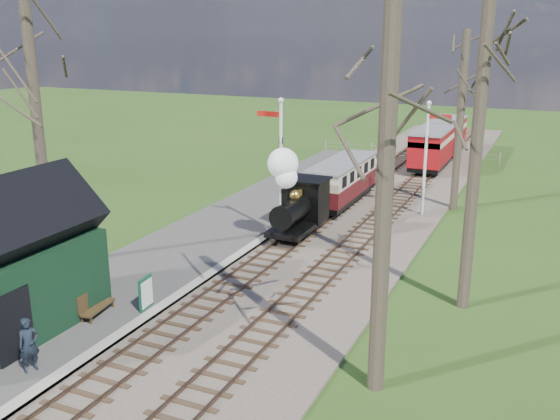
{
  "coord_description": "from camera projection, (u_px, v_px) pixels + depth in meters",
  "views": [
    {
      "loc": [
        10.14,
        -8.03,
        8.94
      ],
      "look_at": [
        -0.32,
        15.07,
        1.6
      ],
      "focal_mm": 40.0,
      "sensor_mm": 36.0,
      "label": 1
    }
  ],
  "objects": [
    {
      "name": "coach",
      "position": [
        342.0,
        180.0,
        32.59
      ],
      "size": [
        1.92,
        6.58,
        2.02
      ],
      "color": "black",
      "rests_on": "ground"
    },
    {
      "name": "bench",
      "position": [
        94.0,
        303.0,
        19.83
      ],
      "size": [
        0.61,
        1.51,
        0.84
      ],
      "color": "#402D16",
      "rests_on": "platform"
    },
    {
      "name": "person",
      "position": [
        29.0,
        345.0,
        16.42
      ],
      "size": [
        0.55,
        0.65,
        1.51
      ],
      "primitive_type": "imported",
      "rotation": [
        0.0,
        0.0,
        1.17
      ],
      "color": "black",
      "rests_on": "platform"
    },
    {
      "name": "semaphore_near",
      "position": [
        280.0,
        158.0,
        26.83
      ],
      "size": [
        1.22,
        0.24,
        6.22
      ],
      "color": "silver",
      "rests_on": "ground"
    },
    {
      "name": "coping_strip",
      "position": [
        251.0,
        248.0,
        26.22
      ],
      "size": [
        0.4,
        44.0,
        0.21
      ],
      "primitive_type": "cube",
      "color": "#B2AD9E",
      "rests_on": "ground"
    },
    {
      "name": "track_far",
      "position": [
        388.0,
        210.0,
        31.72
      ],
      "size": [
        1.6,
        60.0,
        0.15
      ],
      "color": "brown",
      "rests_on": "ground"
    },
    {
      "name": "bare_trees",
      "position": [
        264.0,
        148.0,
        20.39
      ],
      "size": [
        15.51,
        22.39,
        12.0
      ],
      "color": "#382D23",
      "rests_on": "ground"
    },
    {
      "name": "fence_line",
      "position": [
        408.0,
        151.0,
        44.76
      ],
      "size": [
        12.6,
        0.08,
        1.0
      ],
      "color": "slate",
      "rests_on": "ground"
    },
    {
      "name": "distant_hills",
      "position": [
        465.0,
        251.0,
        73.81
      ],
      "size": [
        114.4,
        48.0,
        22.02
      ],
      "color": "#385B23",
      "rests_on": "ground"
    },
    {
      "name": "sign_board",
      "position": [
        146.0,
        293.0,
        20.17
      ],
      "size": [
        0.16,
        0.74,
        1.09
      ],
      "color": "#0F482B",
      "rests_on": "platform"
    },
    {
      "name": "platform",
      "position": [
        204.0,
        241.0,
        27.14
      ],
      "size": [
        5.0,
        44.0,
        0.2
      ],
      "primitive_type": "cube",
      "color": "#474442",
      "rests_on": "ground"
    },
    {
      "name": "track_near",
      "position": [
        340.0,
        205.0,
        32.75
      ],
      "size": [
        1.6,
        60.0,
        0.15
      ],
      "color": "brown",
      "rests_on": "ground"
    },
    {
      "name": "semaphore_far",
      "position": [
        428.0,
        150.0,
        30.11
      ],
      "size": [
        1.22,
        0.24,
        5.72
      ],
      "color": "silver",
      "rests_on": "ground"
    },
    {
      "name": "locomotive",
      "position": [
        297.0,
        197.0,
        27.15
      ],
      "size": [
        1.65,
        3.84,
        4.11
      ],
      "color": "black",
      "rests_on": "ground"
    },
    {
      "name": "red_carriage_b",
      "position": [
        446.0,
        136.0,
        45.29
      ],
      "size": [
        2.12,
        5.25,
        2.23
      ],
      "color": "black",
      "rests_on": "ground"
    },
    {
      "name": "ballast_bed",
      "position": [
        364.0,
        208.0,
        32.25
      ],
      "size": [
        8.0,
        60.0,
        0.1
      ],
      "primitive_type": "cube",
      "color": "brown",
      "rests_on": "ground"
    },
    {
      "name": "red_carriage_a",
      "position": [
        431.0,
        148.0,
        40.48
      ],
      "size": [
        2.12,
        5.25,
        2.23
      ],
      "color": "black",
      "rests_on": "ground"
    }
  ]
}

